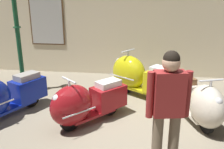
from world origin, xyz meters
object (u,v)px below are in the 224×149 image
scooter_2 (138,76)px  lamppost (16,17)px  scooter_0 (2,97)px  scooter_3 (199,102)px  visitor_0 (168,105)px  scooter_1 (84,103)px

scooter_2 → lamppost: 3.29m
scooter_0 → scooter_3: (3.87, 0.25, -0.01)m
scooter_0 → scooter_2: size_ratio=0.96×
scooter_0 → visitor_0: size_ratio=0.99×
scooter_1 → scooter_3: size_ratio=0.88×
scooter_0 → lamppost: lamppost is taller
scooter_2 → lamppost: lamppost is taller
lamppost → visitor_0: (3.42, -2.63, -0.90)m
scooter_0 → visitor_0: visitor_0 is taller
lamppost → visitor_0: size_ratio=1.83×
scooter_1 → scooter_2: scooter_2 is taller
lamppost → scooter_2: bearing=2.2°
scooter_3 → visitor_0: size_ratio=0.99×
scooter_2 → lamppost: bearing=36.7°
scooter_3 → scooter_2: bearing=-156.0°
lamppost → visitor_0: 4.41m
scooter_3 → lamppost: bearing=-124.2°
scooter_0 → scooter_3: scooter_0 is taller
scooter_1 → scooter_3: bearing=140.3°
scooter_2 → scooter_3: size_ratio=1.04×
scooter_2 → visitor_0: visitor_0 is taller
scooter_0 → lamppost: size_ratio=0.54×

